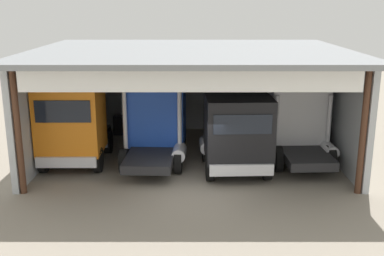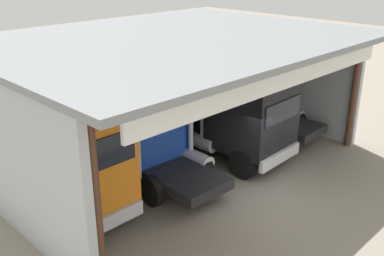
% 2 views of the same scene
% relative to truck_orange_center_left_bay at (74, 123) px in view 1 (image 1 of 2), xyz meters
% --- Properties ---
extents(ground_plane, '(80.00, 80.00, 0.00)m').
position_rel_truck_orange_center_left_bay_xyz_m(ground_plane, '(5.02, -3.17, -1.91)').
color(ground_plane, gray).
rests_on(ground_plane, ground).
extents(workshop_shed, '(13.54, 10.69, 4.93)m').
position_rel_truck_orange_center_left_bay_xyz_m(workshop_shed, '(5.02, 2.21, 1.55)').
color(workshop_shed, '#ADB2B7').
rests_on(workshop_shed, ground).
extents(truck_orange_center_left_bay, '(2.73, 5.26, 3.70)m').
position_rel_truck_orange_center_left_bay_xyz_m(truck_orange_center_left_bay, '(0.00, 0.00, 0.00)').
color(truck_orange_center_left_bay, orange).
rests_on(truck_orange_center_left_bay, ground).
extents(truck_blue_center_bay, '(2.78, 4.83, 3.70)m').
position_rel_truck_orange_center_left_bay_xyz_m(truck_blue_center_bay, '(3.47, 0.68, -0.13)').
color(truck_blue_center_bay, '#1E47B7').
rests_on(truck_blue_center_bay, ground).
extents(truck_black_center_right_bay, '(2.87, 4.89, 3.30)m').
position_rel_truck_orange_center_left_bay_xyz_m(truck_black_center_right_bay, '(6.87, -0.91, -0.14)').
color(truck_black_center_right_bay, black).
rests_on(truck_black_center_right_bay, ground).
extents(truck_white_yard_outside, '(2.74, 4.80, 3.51)m').
position_rel_truck_orange_center_left_bay_xyz_m(truck_white_yard_outside, '(9.72, 0.84, -0.07)').
color(truck_white_yard_outside, white).
rests_on(truck_white_yard_outside, ground).
extents(oil_drum, '(0.58, 0.58, 0.88)m').
position_rel_truck_orange_center_left_bay_xyz_m(oil_drum, '(2.82, 4.87, -1.47)').
color(oil_drum, '#197233').
rests_on(oil_drum, ground).
extents(tool_cart, '(0.90, 0.60, 1.00)m').
position_rel_truck_orange_center_left_bay_xyz_m(tool_cart, '(1.32, 5.07, -1.41)').
color(tool_cart, black).
rests_on(tool_cart, ground).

